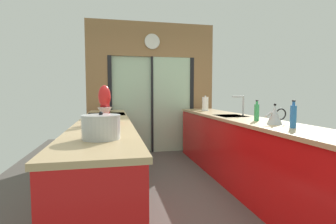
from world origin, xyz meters
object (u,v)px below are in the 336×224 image
Objects in this scene: mixing_bowl_near at (103,127)px; kettle at (275,115)px; oven_range at (107,143)px; soap_bottle_near at (293,116)px; paper_towel_roll at (205,104)px; mixing_bowl_far at (108,109)px; stand_mixer at (105,109)px; soap_bottle_far at (257,112)px; stock_pot at (101,127)px; knife_block at (106,111)px.

mixing_bowl_near is 0.59× the size of kettle.
oven_range is 1.97m from mixing_bowl_near.
soap_bottle_near is (1.80, -2.03, 0.58)m from oven_range.
paper_towel_roll is (0.00, 2.40, 0.01)m from soap_bottle_near.
stand_mixer is at bearing -90.00° from mixing_bowl_far.
soap_bottle_far is (0.00, 0.64, -0.01)m from soap_bottle_near.
mixing_bowl_near is at bearing -89.45° from oven_range.
oven_range is 2.78m from soap_bottle_near.
mixing_bowl_far is 0.73× the size of stock_pot.
kettle is at bearing 89.50° from soap_bottle_near.
oven_range is at bearing 142.23° from soap_bottle_far.
mixing_bowl_far is 0.75× the size of knife_block.
mixing_bowl_near is 0.58m from stand_mixer.
oven_range is 3.26× the size of stock_pot.
oven_range is at bearing 91.24° from knife_block.
mixing_bowl_near is 0.59× the size of soap_bottle_far.
kettle is (1.80, -1.75, 0.57)m from oven_range.
soap_bottle_far is at bearing -16.89° from knife_block.
soap_bottle_far is at bearing -46.32° from mixing_bowl_far.
oven_range is 3.68× the size of soap_bottle_far.
stock_pot is 1.79m from soap_bottle_near.
stock_pot is at bearing -164.39° from kettle.
stand_mixer is 1.91m from soap_bottle_near.
paper_towel_roll reaches higher than stock_pot.
soap_bottle_near is (1.78, -0.13, 0.08)m from mixing_bowl_near.
stock_pot is (0.02, -2.24, 0.55)m from oven_range.
paper_towel_roll is (1.78, 2.27, 0.09)m from mixing_bowl_near.
soap_bottle_far is at bearing -37.77° from oven_range.
knife_block is 1.39m from stock_pot.
knife_block reaches higher than mixing_bowl_far.
paper_towel_roll is at bearing 90.00° from soap_bottle_near.
stand_mixer is 0.91m from stock_pot.
oven_range is at bearing 90.55° from mixing_bowl_near.
mixing_bowl_near is 0.34m from stock_pot.
kettle is 0.93× the size of soap_bottle_near.
mixing_bowl_near is at bearing -174.91° from kettle.
paper_towel_roll is (1.78, 2.61, 0.04)m from stock_pot.
knife_block is at bearing 163.11° from soap_bottle_far.
soap_bottle_near is at bearing -33.57° from knife_block.
mixing_bowl_far reaches higher than oven_range.
soap_bottle_near is at bearing -90.00° from soap_bottle_far.
soap_bottle_near reaches higher than kettle.
mixing_bowl_far is at bearing 87.76° from oven_range.
mixing_bowl_near is at bearing -90.00° from knife_block.
mixing_bowl_near is at bearing 90.00° from stock_pot.
mixing_bowl_far is at bearing 128.80° from kettle.
stand_mixer reaches higher than oven_range.
oven_range is 6.21× the size of mixing_bowl_near.
kettle is (1.78, -0.89, -0.00)m from knife_block.
paper_towel_roll reaches higher than mixing_bowl_near.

